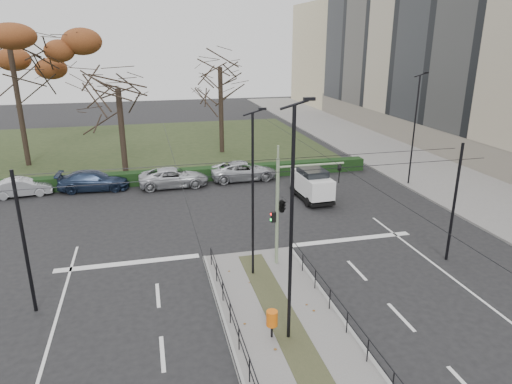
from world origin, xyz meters
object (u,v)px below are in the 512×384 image
litter_bin (272,319)px  streetlamp_median_far (253,194)px  white_van (312,184)px  bare_tree_near (119,96)px  rust_tree (10,50)px  streetlamp_median_near (292,226)px  traffic_light (284,204)px  parked_car_second (22,187)px  parked_car_third (94,181)px  bare_tree_center (220,74)px  streetlamp_sidewalk (414,129)px  parked_car_fourth (174,177)px  parked_car_fifth (244,171)px

litter_bin → streetlamp_median_far: size_ratio=0.14×
white_van → bare_tree_near: 15.84m
rust_tree → bare_tree_near: rust_tree is taller
streetlamp_median_near → streetlamp_median_far: (-0.15, 4.99, -0.51)m
traffic_light → white_van: traffic_light is taller
white_van → litter_bin: bearing=-115.6°
parked_car_second → parked_car_third: 4.79m
parked_car_third → bare_tree_center: bearing=-46.7°
white_van → streetlamp_median_near: bearing=-113.4°
streetlamp_sidewalk → litter_bin: bearing=-134.1°
parked_car_fourth → traffic_light: bearing=-163.9°
streetlamp_median_near → parked_car_third: streetlamp_median_near is taller
litter_bin → parked_car_fourth: bearing=96.2°
white_van → bare_tree_center: bare_tree_center is taller
parked_car_fifth → litter_bin: bearing=169.2°
streetlamp_sidewalk → white_van: bearing=-170.7°
streetlamp_sidewalk → rust_tree: bearing=156.3°
parked_car_second → parked_car_fourth: size_ratio=0.76×
litter_bin → parked_car_second: (-12.70, 19.99, -0.27)m
litter_bin → streetlamp_median_near: 3.71m
bare_tree_near → streetlamp_median_near: bearing=-74.3°
streetlamp_median_near → traffic_light: bearing=75.4°
parked_car_third → bare_tree_near: 6.61m
traffic_light → bare_tree_near: 18.75m
traffic_light → rust_tree: rust_tree is taller
parked_car_third → bare_tree_center: size_ratio=0.47×
white_van → parked_car_second: bearing=164.0°
litter_bin → bare_tree_center: size_ratio=0.10×
streetlamp_median_near → litter_bin: bearing=166.1°
streetlamp_median_far → traffic_light: bearing=24.6°
bare_tree_center → white_van: bearing=-76.2°
parked_car_fifth → parked_car_second: bearing=89.3°
parked_car_second → bare_tree_center: 19.74m
bare_tree_near → parked_car_fourth: bearing=-36.8°
litter_bin → streetlamp_median_near: (0.61, -0.15, 3.65)m
white_van → bare_tree_center: bearing=103.8°
traffic_light → parked_car_third: traffic_light is taller
streetlamp_median_near → streetlamp_median_far: size_ratio=1.13×
traffic_light → parked_car_fifth: (1.25, 14.56, -2.48)m
rust_tree → parked_car_second: bearing=-80.7°
traffic_light → streetlamp_median_far: 2.01m
streetlamp_median_near → parked_car_third: 22.38m
parked_car_second → parked_car_fourth: (10.57, -0.33, 0.07)m
litter_bin → bare_tree_near: size_ratio=0.12×
bare_tree_center → parked_car_fifth: bare_tree_center is taller
traffic_light → streetlamp_median_near: (-1.50, -5.75, 1.36)m
streetlamp_sidewalk → parked_car_third: streetlamp_sidewalk is taller
streetlamp_sidewalk → bare_tree_near: bare_tree_near is taller
parked_car_fifth → rust_tree: bearing=62.9°
parked_car_third → bare_tree_near: bearing=-42.5°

